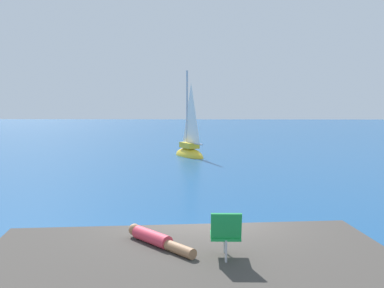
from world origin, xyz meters
name	(u,v)px	position (x,y,z in m)	size (l,w,h in m)	color
ground_plane	(200,264)	(0.00, 0.00, 0.00)	(160.00, 160.00, 0.00)	navy
shore_ledge	(190,288)	(-0.15, -2.62, 0.54)	(6.83, 3.92, 1.08)	#423D38
boulder_seaward	(220,267)	(0.43, -0.19, 0.00)	(1.10, 0.88, 0.61)	#423F38
boulder_inland	(49,278)	(-3.09, -0.87, 0.00)	(1.50, 1.20, 0.82)	#3F3D35
sailboat_near	(189,151)	(-0.83, 19.79, 0.33)	(2.54, 3.34, 6.12)	yellow
person_sunbather	(156,239)	(-0.75, -2.08, 1.20)	(1.29, 1.39, 0.25)	#DB384C
beach_chair	(226,232)	(0.43, -2.75, 1.53)	(0.48, 0.60, 0.80)	green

